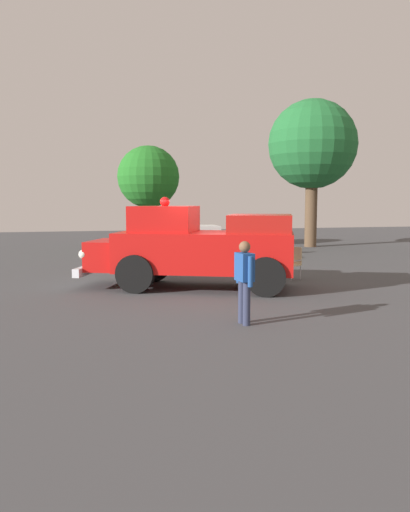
{
  "coord_description": "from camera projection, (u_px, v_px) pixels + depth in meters",
  "views": [
    {
      "loc": [
        -13.73,
        3.6,
        2.45
      ],
      "look_at": [
        0.02,
        0.0,
        0.92
      ],
      "focal_mm": 35.52,
      "sensor_mm": 36.0,
      "label": 1
    }
  ],
  "objects": [
    {
      "name": "spectator_seated",
      "position": [
        263.0,
        240.0,
        23.38
      ],
      "size": [
        0.59,
        0.65,
        1.29
      ],
      "color": "#383842",
      "rests_on": "ground"
    },
    {
      "name": "ground_plane",
      "position": [
        205.0,
        288.0,
        14.37
      ],
      "size": [
        60.0,
        60.0,
        0.0
      ],
      "primitive_type": "plane",
      "color": "#424244"
    },
    {
      "name": "oak_tree_right",
      "position": [
        312.0,
        145.0,
        27.17
      ],
      "size": [
        4.76,
        4.76,
        7.91
      ],
      "color": "brown",
      "rests_on": "ground"
    },
    {
      "name": "classic_hot_rod",
      "position": [
        203.0,
        242.0,
        21.29
      ],
      "size": [
        2.13,
        4.46,
        1.46
      ],
      "color": "black",
      "rests_on": "ground"
    },
    {
      "name": "spectator_standing",
      "position": [
        244.0,
        277.0,
        10.07
      ],
      "size": [
        0.65,
        0.3,
        1.68
      ],
      "color": "#2D334C",
      "rests_on": "ground"
    },
    {
      "name": "oak_tree_left",
      "position": [
        148.0,
        178.0,
        26.29
      ],
      "size": [
        3.22,
        3.22,
        5.36
      ],
      "color": "brown",
      "rests_on": "ground"
    },
    {
      "name": "vintage_fire_truck",
      "position": [
        197.0,
        246.0,
        14.3
      ],
      "size": [
        4.39,
        6.32,
        2.59
      ],
      "color": "black",
      "rests_on": "ground"
    },
    {
      "name": "lawn_chair_by_car",
      "position": [
        293.0,
        261.0,
        16.07
      ],
      "size": [
        0.65,
        0.66,
        1.02
      ],
      "color": "#B7BABF",
      "rests_on": "ground"
    },
    {
      "name": "lawn_chair_near_truck",
      "position": [
        265.0,
        242.0,
        23.49
      ],
      "size": [
        0.67,
        0.67,
        1.02
      ],
      "color": "#B7BABF",
      "rests_on": "ground"
    }
  ]
}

